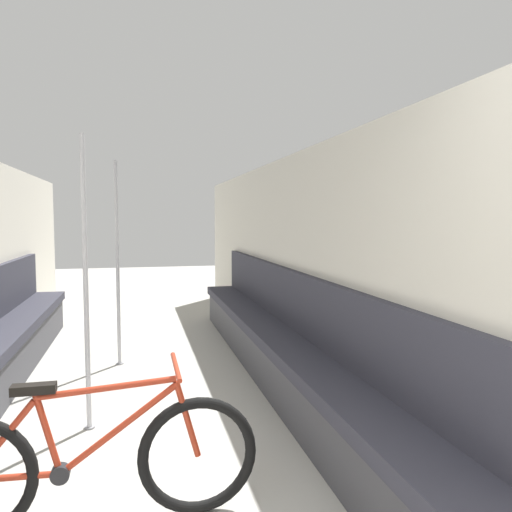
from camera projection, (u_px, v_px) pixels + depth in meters
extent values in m
cube|color=beige|center=(306.00, 268.00, 4.53)|extent=(0.10, 10.30, 2.13)
cube|color=#3D3D42|center=(275.00, 361.00, 4.62)|extent=(0.37, 5.92, 0.40)
cube|color=#2D2D38|center=(275.00, 334.00, 4.60)|extent=(0.44, 5.92, 0.10)
cube|color=#2D2D38|center=(294.00, 300.00, 4.62)|extent=(0.07, 5.92, 0.53)
torus|color=black|center=(198.00, 455.00, 2.55)|extent=(0.61, 0.06, 0.61)
cylinder|color=#9E2D19|center=(15.00, 477.00, 2.36)|extent=(0.40, 0.03, 0.05)
cylinder|color=#9E2D19|center=(1.00, 440.00, 2.33)|extent=(0.32, 0.03, 0.37)
cylinder|color=#9E2D19|center=(47.00, 432.00, 2.37)|extent=(0.14, 0.03, 0.43)
cylinder|color=#9E2D19|center=(119.00, 428.00, 2.45)|extent=(0.58, 0.03, 0.42)
cylinder|color=#9E2D19|center=(107.00, 388.00, 2.42)|extent=(0.67, 0.03, 0.07)
cylinder|color=#9E2D19|center=(187.00, 419.00, 2.53)|extent=(0.14, 0.03, 0.40)
cylinder|color=black|center=(60.00, 474.00, 2.40)|extent=(0.09, 0.06, 0.09)
cube|color=black|center=(33.00, 389.00, 2.35)|extent=(0.20, 0.07, 0.04)
cylinder|color=#9E2D19|center=(176.00, 367.00, 2.49)|extent=(0.02, 0.46, 0.02)
cylinder|color=gray|center=(89.00, 427.00, 3.61)|extent=(0.08, 0.08, 0.01)
cylinder|color=silver|center=(86.00, 284.00, 3.53)|extent=(0.04, 0.04, 2.11)
cylinder|color=gray|center=(120.00, 363.00, 5.20)|extent=(0.08, 0.08, 0.01)
cylinder|color=silver|center=(117.00, 264.00, 5.12)|extent=(0.04, 0.04, 2.11)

